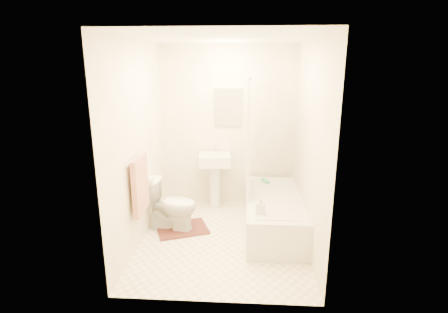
# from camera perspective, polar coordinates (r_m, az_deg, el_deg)

# --- Properties ---
(floor) EXTENTS (2.40, 2.40, 0.00)m
(floor) POSITION_cam_1_polar(r_m,az_deg,el_deg) (4.50, -0.21, -13.24)
(floor) COLOR beige
(floor) RESTS_ON ground
(ceiling) EXTENTS (2.40, 2.40, 0.00)m
(ceiling) POSITION_cam_1_polar(r_m,az_deg,el_deg) (3.97, -0.24, 18.92)
(ceiling) COLOR white
(ceiling) RESTS_ON ground
(wall_back) EXTENTS (2.00, 0.02, 2.40)m
(wall_back) POSITION_cam_1_polar(r_m,az_deg,el_deg) (5.24, 0.66, 4.83)
(wall_back) COLOR beige
(wall_back) RESTS_ON ground
(wall_left) EXTENTS (0.02, 2.40, 2.40)m
(wall_left) POSITION_cam_1_polar(r_m,az_deg,el_deg) (4.25, -13.80, 1.95)
(wall_left) COLOR beige
(wall_left) RESTS_ON ground
(wall_right) EXTENTS (0.02, 2.40, 2.40)m
(wall_right) POSITION_cam_1_polar(r_m,az_deg,el_deg) (4.12, 13.78, 1.55)
(wall_right) COLOR beige
(wall_right) RESTS_ON ground
(mirror) EXTENTS (0.40, 0.03, 0.55)m
(mirror) POSITION_cam_1_polar(r_m,az_deg,el_deg) (5.17, 0.66, 8.06)
(mirror) COLOR white
(mirror) RESTS_ON wall_back
(curtain_rod) EXTENTS (0.03, 1.70, 0.03)m
(curtain_rod) POSITION_cam_1_polar(r_m,az_deg,el_deg) (4.05, 4.21, 13.14)
(curtain_rod) COLOR silver
(curtain_rod) RESTS_ON wall_back
(shower_curtain) EXTENTS (0.04, 0.80, 1.55)m
(shower_curtain) POSITION_cam_1_polar(r_m,az_deg,el_deg) (4.54, 3.99, 3.44)
(shower_curtain) COLOR silver
(shower_curtain) RESTS_ON curtain_rod
(towel_bar) EXTENTS (0.02, 0.60, 0.02)m
(towel_bar) POSITION_cam_1_polar(r_m,az_deg,el_deg) (4.03, -14.21, -0.26)
(towel_bar) COLOR silver
(towel_bar) RESTS_ON wall_left
(towel) EXTENTS (0.06, 0.45, 0.66)m
(towel) POSITION_cam_1_polar(r_m,az_deg,el_deg) (4.12, -13.52, -4.56)
(towel) COLOR #CC7266
(towel) RESTS_ON towel_bar
(toilet_paper) EXTENTS (0.11, 0.12, 0.12)m
(toilet_paper) POSITION_cam_1_polar(r_m,az_deg,el_deg) (4.48, -12.10, -3.95)
(toilet_paper) COLOR white
(toilet_paper) RESTS_ON wall_left
(toilet) EXTENTS (0.73, 0.48, 0.67)m
(toilet) POSITION_cam_1_polar(r_m,az_deg,el_deg) (4.66, -8.61, -7.84)
(toilet) COLOR silver
(toilet) RESTS_ON floor
(sink) EXTENTS (0.50, 0.42, 0.90)m
(sink) POSITION_cam_1_polar(r_m,az_deg,el_deg) (5.25, -1.51, -3.61)
(sink) COLOR white
(sink) RESTS_ON floor
(bathtub) EXTENTS (0.71, 1.62, 0.46)m
(bathtub) POSITION_cam_1_polar(r_m,az_deg,el_deg) (4.67, 8.06, -9.14)
(bathtub) COLOR silver
(bathtub) RESTS_ON floor
(bath_mat) EXTENTS (0.77, 0.68, 0.02)m
(bath_mat) POSITION_cam_1_polar(r_m,az_deg,el_deg) (4.74, -6.82, -11.63)
(bath_mat) COLOR #4C2C1D
(bath_mat) RESTS_ON floor
(soap_bottle) EXTENTS (0.11, 0.11, 0.21)m
(soap_bottle) POSITION_cam_1_polar(r_m,az_deg,el_deg) (4.03, 6.01, -8.01)
(soap_bottle) COLOR silver
(soap_bottle) RESTS_ON bathtub
(scrub_brush) EXTENTS (0.11, 0.19, 0.04)m
(scrub_brush) POSITION_cam_1_polar(r_m,az_deg,el_deg) (5.10, 6.78, -3.98)
(scrub_brush) COLOR #42B46D
(scrub_brush) RESTS_ON bathtub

